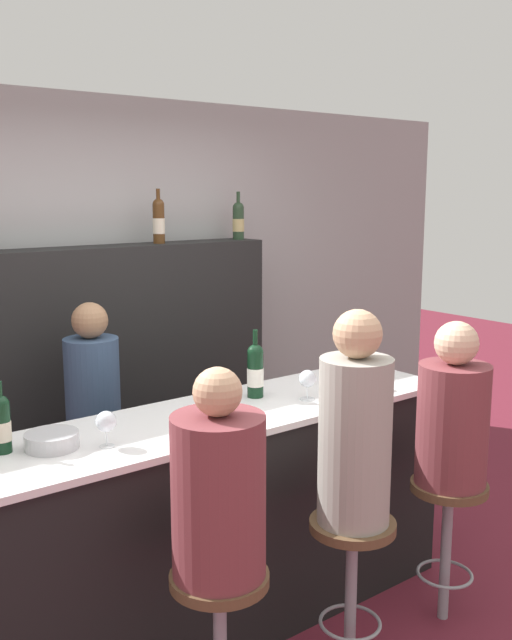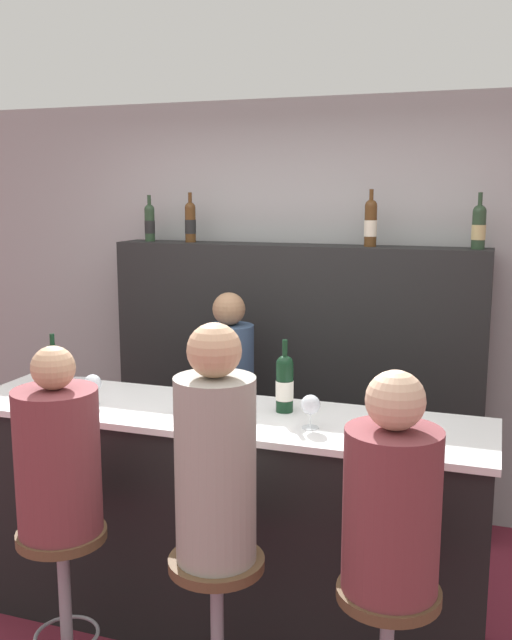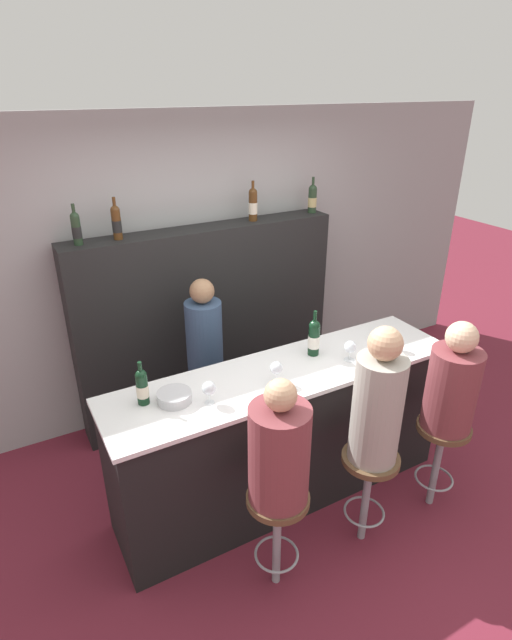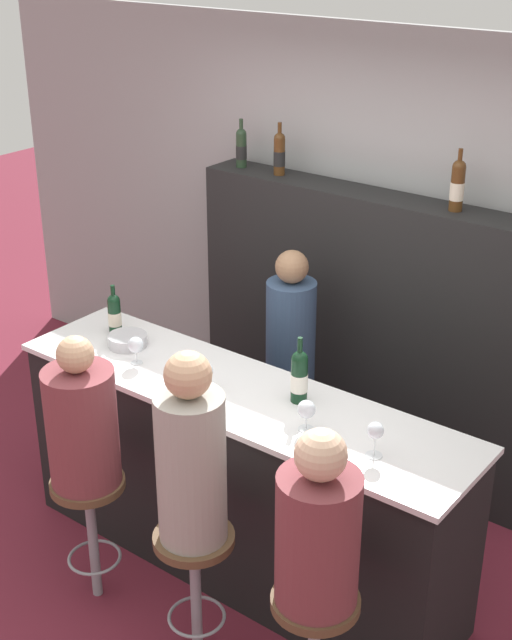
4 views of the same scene
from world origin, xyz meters
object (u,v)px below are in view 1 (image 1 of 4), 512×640
(wine_bottle_counter_1, at_px, (255,370))
(wine_glass_0, at_px, (106,422))
(bar_stool_left, at_px, (220,613))
(guest_seated_right, at_px, (453,415))
(metal_bowl, at_px, (52,440))
(wine_bottle_backbar_3, at_px, (238,220))
(bartender, at_px, (95,450))
(guest_seated_left, at_px, (218,489))
(wine_bottle_counter_0, at_px, (1,423))
(wine_glass_2, at_px, (307,379))
(guest_seated_middle, at_px, (355,430))
(wine_glass_3, at_px, (359,365))
(bar_stool_right, at_px, (448,514))
(wine_glass_1, at_px, (205,400))
(wine_bottle_backbar_2, at_px, (159,221))
(bar_stool_middle, at_px, (352,555))

(wine_bottle_counter_1, bearing_deg, wine_glass_0, -167.94)
(bar_stool_left, distance_m, guest_seated_right, 1.39)
(wine_bottle_counter_1, xyz_separation_m, metal_bowl, (-1.06, -0.07, -0.10))
(wine_glass_0, relative_size, metal_bowl, 0.69)
(wine_bottle_backbar_3, bearing_deg, guest_seated_right, -95.28)
(wine_bottle_counter_1, relative_size, bartender, 0.22)
(wine_bottle_counter_1, distance_m, guest_seated_left, 1.03)
(wine_bottle_counter_0, xyz_separation_m, wine_glass_2, (1.39, -0.19, -0.02))
(guest_seated_left, distance_m, guest_seated_middle, 0.67)
(wine_glass_2, height_order, wine_glass_3, wine_glass_3)
(wine_glass_2, height_order, guest_seated_right, guest_seated_right)
(bar_stool_right, bearing_deg, wine_bottle_counter_1, 129.47)
(guest_seated_right, bearing_deg, guest_seated_middle, -180.00)
(wine_glass_3, bearing_deg, wine_bottle_counter_0, 173.85)
(wine_glass_3, bearing_deg, wine_glass_0, 180.00)
(bar_stool_right, height_order, guest_seated_right, guest_seated_right)
(wine_glass_3, bearing_deg, guest_seated_middle, -136.85)
(wine_glass_2, relative_size, bar_stool_left, 0.21)
(wine_glass_1, xyz_separation_m, bar_stool_right, (1.01, -0.53, -0.61))
(guest_seated_left, height_order, guest_seated_right, guest_seated_right)
(wine_bottle_backbar_3, xyz_separation_m, bartender, (-1.30, -0.49, -1.15))
(wine_bottle_counter_1, xyz_separation_m, wine_glass_1, (-0.42, -0.19, -0.03))
(wine_bottle_counter_1, bearing_deg, bar_stool_right, -50.53)
(wine_bottle_counter_1, bearing_deg, wine_bottle_backbar_3, 56.94)
(wine_bottle_backbar_2, bearing_deg, bar_stool_right, -77.30)
(wine_glass_0, bearing_deg, bartender, 68.45)
(wine_bottle_backbar_3, bearing_deg, bar_stool_left, -128.04)
(bar_stool_right, bearing_deg, guest_seated_left, 180.00)
(wine_bottle_counter_1, distance_m, wine_glass_3, 0.55)
(wine_bottle_backbar_3, distance_m, wine_glass_2, 1.64)
(wine_bottle_counter_1, height_order, guest_seated_left, guest_seated_left)
(wine_bottle_backbar_2, relative_size, wine_glass_3, 2.04)
(wine_glass_0, bearing_deg, wine_bottle_backbar_2, 52.60)
(guest_seated_left, distance_m, bar_stool_right, 1.39)
(wine_bottle_counter_0, height_order, wine_glass_3, wine_bottle_counter_0)
(wine_bottle_backbar_2, bearing_deg, guest_seated_middle, -96.31)
(wine_bottle_counter_0, xyz_separation_m, bar_stool_left, (0.51, -0.72, -0.63))
(wine_glass_2, height_order, metal_bowl, wine_glass_2)
(wine_glass_1, relative_size, bar_stool_left, 0.21)
(wine_bottle_counter_0, relative_size, bar_stool_right, 0.41)
(wine_glass_2, xyz_separation_m, guest_seated_right, (0.42, -0.53, -0.13))
(wine_bottle_counter_0, height_order, wine_bottle_backbar_2, wine_bottle_backbar_2)
(bar_stool_left, relative_size, bar_stool_middle, 1.00)
(wine_glass_3, xyz_separation_m, metal_bowl, (-1.58, 0.11, -0.09))
(wine_bottle_backbar_2, bearing_deg, guest_seated_right, -77.30)
(metal_bowl, bearing_deg, bar_stool_left, -62.20)
(wine_bottle_counter_1, distance_m, guest_seated_right, 0.94)
(wine_glass_3, bearing_deg, bar_stool_right, -82.35)
(wine_bottle_backbar_2, height_order, bar_stool_middle, wine_bottle_backbar_2)
(guest_seated_left, bearing_deg, bar_stool_right, 0.00)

